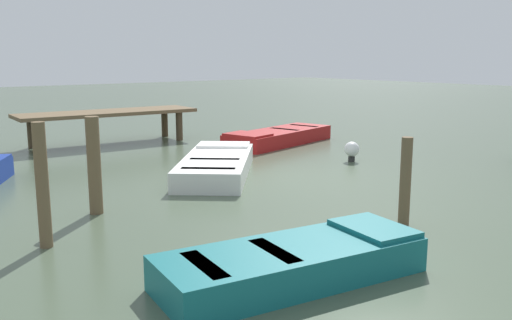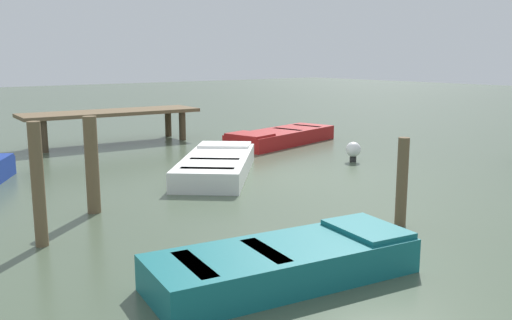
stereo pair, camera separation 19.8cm
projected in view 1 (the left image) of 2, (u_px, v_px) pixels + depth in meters
The scene contains 9 objects.
ground_plane at pixel (256, 176), 11.68m from camera, with size 80.00×80.00×0.00m, color #475642.
dock_segment at pixel (108, 115), 15.86m from camera, with size 5.11×1.79×0.95m.
rowboat_red at pixel (278, 136), 15.98m from camera, with size 3.94×2.09×0.46m.
rowboat_white at pixel (217, 165), 11.81m from camera, with size 3.37×3.54×0.46m.
rowboat_teal at pixel (294, 262), 6.23m from camera, with size 3.20×1.59×0.46m.
mooring_piling_near_left at pixel (405, 181), 8.21m from camera, with size 0.17×0.17×1.33m, color brown.
mooring_piling_near_right at pixel (94, 166), 8.79m from camera, with size 0.21×0.21×1.57m, color brown.
mooring_piling_far_left at pixel (42, 186), 7.20m from camera, with size 0.17×0.17×1.67m, color brown.
marker_buoy at pixel (352, 150), 13.28m from camera, with size 0.36×0.36×0.48m.
Camera 1 is at (-7.17, -8.89, 2.49)m, focal length 38.91 mm.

